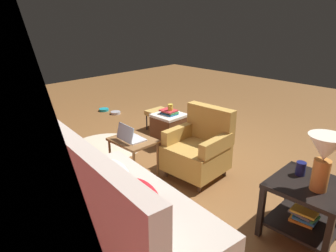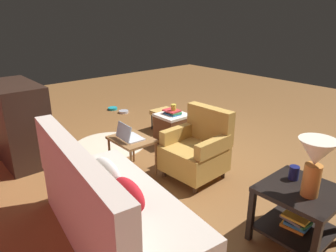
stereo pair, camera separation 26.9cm
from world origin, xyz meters
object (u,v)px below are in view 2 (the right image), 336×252
laptop (129,136)px  book_stack_hamper (172,112)px  couch (112,210)px  side_table (299,207)px  table_lamp (315,159)px  small_vase (294,173)px  armchair (197,149)px  book_stack_shelf (297,221)px  television (16,115)px  wicker_hamper (172,128)px  ottoman (165,113)px  yellow_mug (174,107)px  pet_bowl_steel (124,112)px  pet_bowl_teal (113,109)px  tv_cabinet (18,120)px  laptop_desk (132,143)px  tv_remote (172,111)px

laptop → book_stack_hamper: bearing=-69.8°
couch → side_table: 1.66m
table_lamp → small_vase: 0.38m
laptop → armchair: bearing=-134.6°
book_stack_shelf → television: 3.68m
armchair → side_table: 1.46m
small_vase → wicker_hamper: 2.42m
television → book_stack_hamper: bearing=-115.0°
table_lamp → wicker_hamper: 2.72m
side_table → ottoman: bearing=-18.2°
laptop → yellow_mug: 1.16m
ottoman → table_lamp: bearing=161.4°
laptop → book_stack_hamper: size_ratio=1.23×
television → pet_bowl_steel: (0.90, -2.30, -0.63)m
yellow_mug → ottoman: 0.68m
laptop → yellow_mug: laptop is taller
yellow_mug → pet_bowl_teal: (2.23, -0.22, -0.57)m
laptop → tv_cabinet: (1.35, 0.91, 0.06)m
laptop_desk → laptop: size_ratio=1.65×
wicker_hamper → pet_bowl_steel: wicker_hamper is taller
table_lamp → small_vase: (0.22, -0.15, -0.27)m
laptop → ottoman: (0.92, -1.39, -0.22)m
wicker_hamper → book_stack_hamper: size_ratio=1.74×
armchair → table_lamp: 1.64m
armchair → small_vase: 1.34m
laptop → television: (1.35, 0.93, 0.13)m
small_vase → tv_cabinet: size_ratio=0.12×
armchair → side_table: size_ratio=1.36×
laptop_desk → book_stack_hamper: (0.41, -1.05, 0.09)m
small_vase → laptop: laptop is taller
book_stack_shelf → television: (3.40, 1.34, 0.44)m
side_table → small_vase: bearing=-35.5°
book_stack_shelf → laptop_desk: bearing=10.1°
table_lamp → tv_cabinet: 3.72m
tv_remote → pet_bowl_teal: (2.10, -0.14, -0.47)m
book_stack_hamper → yellow_mug: (-0.03, 0.00, 0.08)m
table_lamp → yellow_mug: 2.63m
armchair → television: bearing=38.3°
side_table → tv_cabinet: (3.40, 1.31, 0.22)m
couch → small_vase: couch is taller
television → wicker_hamper: (-0.95, -2.02, -0.42)m
couch → yellow_mug: couch is taller
book_stack_shelf → laptop_desk: size_ratio=0.44×
table_lamp → pet_bowl_teal: (4.74, -0.96, -0.86)m
book_stack_hamper → ottoman: bearing=-29.4°
couch → laptop: size_ratio=5.89×
couch → ottoman: size_ratio=4.98×
laptop → pet_bowl_teal: size_ratio=1.69×
couch → tv_remote: couch is taller
couch → yellow_mug: bearing=-55.4°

